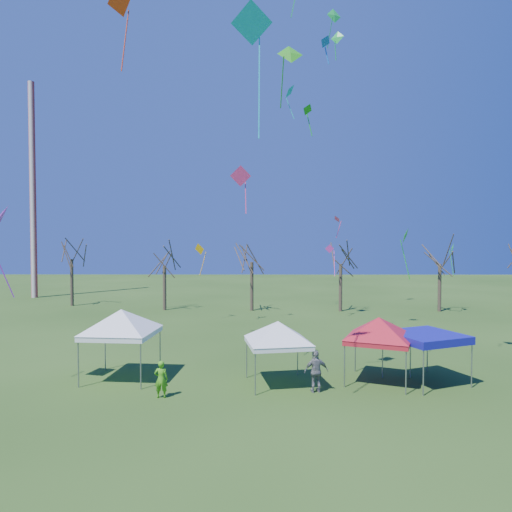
{
  "coord_description": "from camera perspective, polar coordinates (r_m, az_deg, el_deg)",
  "views": [
    {
      "loc": [
        -1.62,
        -18.95,
        6.73
      ],
      "look_at": [
        -1.8,
        3.0,
        5.96
      ],
      "focal_mm": 32.0,
      "sensor_mm": 36.0,
      "label": 1
    }
  ],
  "objects": [
    {
      "name": "ground",
      "position": [
        20.17,
        5.28,
        -17.49
      ],
      "size": [
        140.0,
        140.0,
        0.0
      ],
      "primitive_type": "plane",
      "color": "#264716",
      "rests_on": "ground"
    },
    {
      "name": "kite_25",
      "position": [
        25.41,
        8.65,
        24.89
      ],
      "size": [
        0.77,
        0.75,
        1.41
      ],
      "rotation": [
        0.0,
        0.0,
        3.87
      ],
      "color": "blue",
      "rests_on": "ground"
    },
    {
      "name": "kite_8",
      "position": [
        27.76,
        -16.66,
        28.15
      ],
      "size": [
        1.69,
        1.31,
        4.4
      ],
      "rotation": [
        0.0,
        0.0,
        2.76
      ],
      "color": "red",
      "rests_on": "ground"
    },
    {
      "name": "kite_27",
      "position": [
        20.53,
        4.27,
        23.84
      ],
      "size": [
        1.15,
        0.79,
        2.63
      ],
      "rotation": [
        0.0,
        0.0,
        0.14
      ],
      "color": "#299C18",
      "rests_on": "ground"
    },
    {
      "name": "person_green",
      "position": [
        20.53,
        -11.77,
        -14.84
      ],
      "size": [
        0.6,
        0.41,
        1.59
      ],
      "primitive_type": "imported",
      "rotation": [
        0.0,
        0.0,
        3.2
      ],
      "color": "#4CAB1B",
      "rests_on": "ground"
    },
    {
      "name": "kite_3",
      "position": [
        44.88,
        9.74,
        27.49
      ],
      "size": [
        1.44,
        1.03,
        3.4
      ],
      "rotation": [
        0.0,
        0.0,
        0.4
      ],
      "color": "green",
      "rests_on": "ground"
    },
    {
      "name": "kite_15",
      "position": [
        32.45,
        10.1,
        25.27
      ],
      "size": [
        0.86,
        0.63,
        1.83
      ],
      "rotation": [
        0.0,
        0.0,
        5.76
      ],
      "color": "green",
      "rests_on": "ground"
    },
    {
      "name": "tree_1",
      "position": [
        44.55,
        -11.39,
        0.76
      ],
      "size": [
        3.42,
        3.42,
        7.54
      ],
      "color": "#3D2D21",
      "rests_on": "ground"
    },
    {
      "name": "kite_12",
      "position": [
        45.06,
        23.29,
        0.82
      ],
      "size": [
        0.57,
        1.0,
        3.01
      ],
      "rotation": [
        0.0,
        0.0,
        4.42
      ],
      "color": "green",
      "rests_on": "ground"
    },
    {
      "name": "tent_red",
      "position": [
        22.44,
        15.11,
        -7.92
      ],
      "size": [
        3.76,
        3.76,
        3.57
      ],
      "rotation": [
        0.0,
        0.0,
        -0.39
      ],
      "color": "gray",
      "rests_on": "ground"
    },
    {
      "name": "tree_4",
      "position": [
        46.19,
        22.03,
        1.03
      ],
      "size": [
        3.58,
        3.58,
        7.89
      ],
      "color": "#3D2D21",
      "rests_on": "ground"
    },
    {
      "name": "kite_17",
      "position": [
        27.14,
        18.11,
        2.31
      ],
      "size": [
        0.77,
        1.05,
        3.0
      ],
      "rotation": [
        0.0,
        0.0,
        4.29
      ],
      "color": "green",
      "rests_on": "ground"
    },
    {
      "name": "kite_11",
      "position": [
        37.0,
        4.18,
        19.83
      ],
      "size": [
        1.0,
        1.32,
        2.57
      ],
      "rotation": [
        0.0,
        0.0,
        4.5
      ],
      "color": "#0CB9AE",
      "rests_on": "ground"
    },
    {
      "name": "tent_blue",
      "position": [
        23.18,
        20.46,
        -9.5
      ],
      "size": [
        3.9,
        3.9,
        2.35
      ],
      "rotation": [
        0.0,
        0.0,
        0.39
      ],
      "color": "gray",
      "rests_on": "ground"
    },
    {
      "name": "tent_white_mid",
      "position": [
        21.39,
        2.77,
        -8.67
      ],
      "size": [
        3.83,
        3.83,
        3.43
      ],
      "rotation": [
        0.0,
        0.0,
        0.18
      ],
      "color": "gray",
      "rests_on": "ground"
    },
    {
      "name": "radio_mast",
      "position": [
        59.44,
        -26.12,
        7.37
      ],
      "size": [
        0.7,
        0.7,
        25.0
      ],
      "primitive_type": "cylinder",
      "color": "silver",
      "rests_on": "ground"
    },
    {
      "name": "tent_white_west",
      "position": [
        23.13,
        -16.5,
        -6.97
      ],
      "size": [
        4.42,
        4.42,
        3.91
      ],
      "rotation": [
        0.0,
        0.0,
        -0.08
      ],
      "color": "gray",
      "rests_on": "ground"
    },
    {
      "name": "kite_5",
      "position": [
        17.12,
        -0.52,
        26.99
      ],
      "size": [
        1.44,
        0.9,
        4.54
      ],
      "rotation": [
        0.0,
        0.0,
        3.1
      ],
      "color": "#0DB1CD",
      "rests_on": "ground"
    },
    {
      "name": "kite_13",
      "position": [
        38.16,
        -7.03,
        0.83
      ],
      "size": [
        1.1,
        1.03,
        2.7
      ],
      "rotation": [
        0.0,
        0.0,
        2.48
      ],
      "color": "#F0A40C",
      "rests_on": "ground"
    },
    {
      "name": "tree_3",
      "position": [
        43.67,
        10.55,
        1.12
      ],
      "size": [
        3.59,
        3.59,
        7.91
      ],
      "color": "#3D2D21",
      "rests_on": "ground"
    },
    {
      "name": "person_grey",
      "position": [
        20.93,
        7.54,
        -14.1
      ],
      "size": [
        1.14,
        0.61,
        1.86
      ],
      "primitive_type": "imported",
      "rotation": [
        0.0,
        0.0,
        3.29
      ],
      "color": "slate",
      "rests_on": "ground"
    },
    {
      "name": "kite_19",
      "position": [
        40.57,
        10.12,
        4.52
      ],
      "size": [
        0.78,
        0.9,
        2.0
      ],
      "rotation": [
        0.0,
        0.0,
        2.0
      ],
      "color": "#FC3882",
      "rests_on": "ground"
    },
    {
      "name": "kite_22",
      "position": [
        39.44,
        9.24,
        0.75
      ],
      "size": [
        0.86,
        0.85,
        2.74
      ],
      "rotation": [
        0.0,
        0.0,
        3.06
      ],
      "color": "#FD38BE",
      "rests_on": "ground"
    },
    {
      "name": "tree_0",
      "position": [
        50.16,
        -22.09,
        1.58
      ],
      "size": [
        3.83,
        3.83,
        8.44
      ],
      "color": "#3D2D21",
      "rests_on": "ground"
    },
    {
      "name": "tree_2",
      "position": [
        43.33,
        -0.53,
        1.42
      ],
      "size": [
        3.71,
        3.71,
        8.18
      ],
      "color": "#3D2D21",
      "rests_on": "ground"
    },
    {
      "name": "kite_24",
      "position": [
        31.5,
        6.44,
        17.66
      ],
      "size": [
        0.95,
        0.93,
        2.1
      ],
      "rotation": [
        0.0,
        0.0,
        3.88
      ],
      "color": "#19A219",
      "rests_on": "ground"
    },
    {
      "name": "kite_1",
      "position": [
        23.35,
        -1.94,
        9.91
      ],
      "size": [
        1.09,
        0.55,
        2.46
      ],
      "rotation": [
        0.0,
        0.0,
        3.24
      ],
      "color": "#DD316B",
      "rests_on": "ground"
    }
  ]
}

